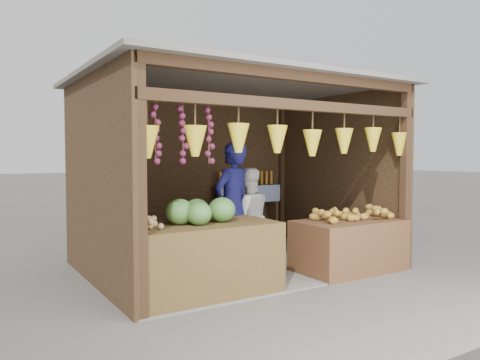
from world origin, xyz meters
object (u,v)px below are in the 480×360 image
counter_left (202,260)px  vendor_seated (127,215)px  counter_right (349,245)px  woman_standing (248,217)px  man_standing (232,207)px

counter_left → vendor_seated: vendor_seated is taller
counter_right → woman_standing: size_ratio=1.06×
counter_left → counter_right: (2.27, -0.05, -0.06)m
counter_left → man_standing: man_standing is taller
counter_left → man_standing: (0.85, 0.75, 0.48)m
man_standing → woman_standing: bearing=-176.3°
counter_right → man_standing: (-1.42, 0.80, 0.54)m
counter_left → man_standing: bearing=41.4°
vendor_seated → counter_left: bearing=122.5°
counter_left → counter_right: size_ratio=1.16×
counter_left → woman_standing: size_ratio=1.23×
man_standing → vendor_seated: 1.41m
counter_right → man_standing: 1.72m
counter_left → woman_standing: (1.21, 0.90, 0.30)m
counter_right → counter_left: bearing=178.7°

